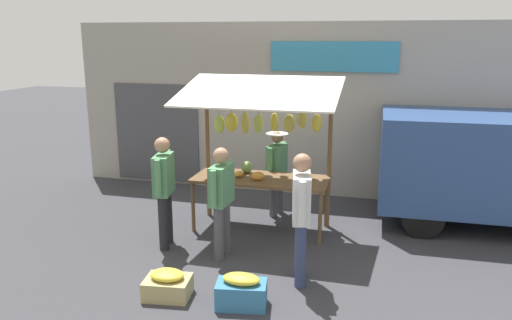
# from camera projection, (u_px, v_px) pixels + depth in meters

# --- Properties ---
(ground_plane) EXTENTS (40.00, 40.00, 0.00)m
(ground_plane) POSITION_uv_depth(u_px,v_px,m) (261.00, 228.00, 8.40)
(ground_plane) COLOR #38383D
(street_backdrop) EXTENTS (9.00, 0.30, 3.40)m
(street_backdrop) POSITION_uv_depth(u_px,v_px,m) (286.00, 109.00, 10.06)
(street_backdrop) COLOR #9E998E
(street_backdrop) RESTS_ON ground
(market_stall) EXTENTS (2.50, 1.46, 2.50)m
(market_stall) POSITION_uv_depth(u_px,v_px,m) (261.00, 136.00, 8.10)
(market_stall) COLOR brown
(market_stall) RESTS_ON ground
(vendor_with_sunhat) EXTENTS (0.39, 0.65, 1.51)m
(vendor_with_sunhat) POSITION_uv_depth(u_px,v_px,m) (277.00, 167.00, 8.87)
(vendor_with_sunhat) COLOR #4C4C51
(vendor_with_sunhat) RESTS_ON ground
(shopper_with_ponytail) EXTENTS (0.31, 0.71, 1.70)m
(shopper_with_ponytail) POSITION_uv_depth(u_px,v_px,m) (164.00, 184.00, 7.47)
(shopper_with_ponytail) COLOR #232328
(shopper_with_ponytail) RESTS_ON ground
(shopper_with_shopping_bag) EXTENTS (0.32, 0.71, 1.72)m
(shopper_with_shopping_bag) POSITION_uv_depth(u_px,v_px,m) (301.00, 209.00, 6.35)
(shopper_with_shopping_bag) COLOR navy
(shopper_with_shopping_bag) RESTS_ON ground
(shopper_in_striped_shirt) EXTENTS (0.24, 0.69, 1.62)m
(shopper_in_striped_shirt) POSITION_uv_depth(u_px,v_px,m) (222.00, 195.00, 7.13)
(shopper_in_striped_shirt) COLOR #4C4C51
(shopper_in_striped_shirt) RESTS_ON ground
(parked_van) EXTENTS (4.44, 1.95, 1.88)m
(parked_van) POSITION_uv_depth(u_px,v_px,m) (508.00, 162.00, 8.25)
(parked_van) COLOR #2D4C84
(parked_van) RESTS_ON ground
(produce_crate_near) EXTENTS (0.64, 0.45, 0.41)m
(produce_crate_near) POSITION_uv_depth(u_px,v_px,m) (241.00, 292.00, 5.94)
(produce_crate_near) COLOR teal
(produce_crate_near) RESTS_ON ground
(produce_crate_side) EXTENTS (0.60, 0.49, 0.35)m
(produce_crate_side) POSITION_uv_depth(u_px,v_px,m) (168.00, 285.00, 6.17)
(produce_crate_side) COLOR tan
(produce_crate_side) RESTS_ON ground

